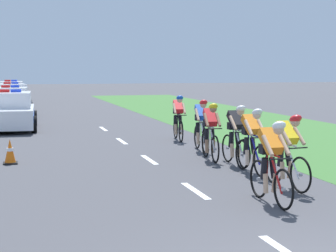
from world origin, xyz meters
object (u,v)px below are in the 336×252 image
Objects in this scene: cyclist_third at (252,140)px; cyclist_fifth at (236,134)px; police_car_second at (11,104)px; cyclist_second at (288,150)px; police_car_third at (11,97)px; police_car_furthest at (11,93)px; cyclist_fourth at (210,131)px; cyclist_sixth at (201,124)px; cyclist_lead at (271,161)px; police_car_nearest at (11,112)px; traffic_cone_near at (10,152)px; cyclist_seventh at (178,117)px.

cyclist_fifth is at bearing 86.41° from cyclist_third.
cyclist_second is at bearing -73.57° from police_car_second.
police_car_third is at bearing 102.39° from cyclist_second.
police_car_third is 6.00m from police_car_furthest.
cyclist_sixth is (0.29, 1.65, 0.00)m from cyclist_fourth.
cyclist_fifth is at bearing -68.40° from cyclist_fourth.
police_car_third reaches higher than cyclist_second.
cyclist_lead is at bearing -106.67° from cyclist_third.
cyclist_lead is at bearing -81.89° from police_car_furthest.
cyclist_second is 5.43m from cyclist_sixth.
police_car_second is (-5.47, 15.55, -0.11)m from cyclist_fifth.
cyclist_fifth is at bearing -78.88° from police_car_furthest.
cyclist_fifth is 0.39× the size of police_car_nearest.
cyclist_fifth is at bearing -70.61° from police_car_second.
cyclist_third is at bearing -76.78° from police_car_third.
cyclist_fourth is 1.00× the size of cyclist_sixth.
police_car_second reaches higher than cyclist_fourth.
cyclist_fourth is 27.40m from police_car_furthest.
police_car_second is (-4.54, 19.55, -0.11)m from cyclist_lead.
police_car_nearest is 5.42m from police_car_second.
cyclist_sixth is at bearing 89.95° from cyclist_third.
cyclist_seventh is at bearing 32.15° from traffic_cone_near.
police_car_second is 1.01× the size of police_car_furthest.
police_car_second is at bearing 109.25° from cyclist_fourth.
cyclist_fourth is at bearing -94.57° from cyclist_seventh.
cyclist_second and cyclist_seventh have the same top height.
police_car_third is (-5.11, 20.92, -0.11)m from cyclist_fourth.
police_car_third is (0.00, 11.70, 0.00)m from police_car_nearest.
cyclist_sixth is (0.86, 6.57, 0.00)m from cyclist_lead.
police_car_third is at bearing 108.06° from cyclist_seventh.
cyclist_fifth is 0.38× the size of police_car_second.
police_car_nearest reaches higher than cyclist_third.
cyclist_fourth is (-0.32, 3.78, 0.00)m from cyclist_second.
cyclist_third and cyclist_fifth have the same top height.
police_car_furthest is 6.99× the size of traffic_cone_near.
police_car_third is 20.14m from traffic_cone_near.
police_car_third is at bearing 103.72° from cyclist_fourth.
police_car_third reaches higher than cyclist_lead.
cyclist_third and cyclist_fourth have the same top height.
cyclist_lead is at bearing -80.04° from police_car_third.
police_car_third reaches higher than traffic_cone_near.
police_car_furthest is at bearing 100.03° from cyclist_second.
cyclist_sixth is (-0.07, 2.56, 0.00)m from cyclist_fifth.
cyclist_third is 1.00× the size of cyclist_fourth.
cyclist_fifth is 5.76m from traffic_cone_near.
cyclist_fifth is 28.36m from police_car_furthest.
cyclist_sixth is at bearing 90.29° from cyclist_second.
traffic_cone_near is at bearing -170.93° from cyclist_sixth.
cyclist_lead is 1.00× the size of cyclist_fourth.
cyclist_fourth is 15.50m from police_car_second.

